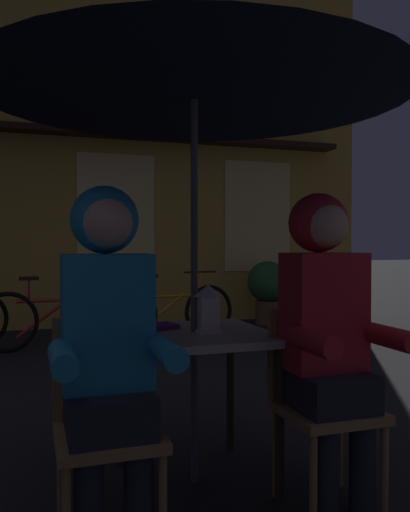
{
  "coord_description": "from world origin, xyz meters",
  "views": [
    {
      "loc": [
        -0.77,
        -2.46,
        1.17
      ],
      "look_at": [
        0.0,
        -0.17,
        1.11
      ],
      "focal_mm": 37.11,
      "sensor_mm": 36.0,
      "label": 1
    }
  ],
  "objects_px": {
    "lantern": "(208,308)",
    "book": "(156,327)",
    "patio_umbrella": "(194,60)",
    "person_right_hooded": "(327,317)",
    "bicycle_third": "(56,318)",
    "potted_plant": "(268,287)",
    "cafe_table": "(194,352)",
    "chair_left": "(106,416)",
    "person_left_hooded": "(108,328)",
    "chair_right": "(320,394)",
    "bicycle_fourth": "(171,312)"
  },
  "relations": [
    {
      "from": "lantern",
      "to": "book",
      "type": "xyz_separation_m",
      "value": [
        -0.21,
        0.18,
        -0.11
      ]
    },
    {
      "from": "patio_umbrella",
      "to": "book",
      "type": "height_order",
      "value": "patio_umbrella"
    },
    {
      "from": "lantern",
      "to": "person_right_hooded",
      "type": "height_order",
      "value": "person_right_hooded"
    },
    {
      "from": "patio_umbrella",
      "to": "book",
      "type": "xyz_separation_m",
      "value": [
        -0.16,
        0.13,
        -1.31
      ]
    },
    {
      "from": "bicycle_third",
      "to": "potted_plant",
      "type": "distance_m",
      "value": 3.19
    },
    {
      "from": "patio_umbrella",
      "to": "cafe_table",
      "type": "bearing_deg",
      "value": 0.0
    },
    {
      "from": "chair_left",
      "to": "book",
      "type": "distance_m",
      "value": 0.65
    },
    {
      "from": "bicycle_third",
      "to": "person_left_hooded",
      "type": "bearing_deg",
      "value": -89.87
    },
    {
      "from": "lantern",
      "to": "chair_right",
      "type": "height_order",
      "value": "lantern"
    },
    {
      "from": "cafe_table",
      "to": "potted_plant",
      "type": "distance_m",
      "value": 5.24
    },
    {
      "from": "cafe_table",
      "to": "person_right_hooded",
      "type": "distance_m",
      "value": 0.67
    },
    {
      "from": "chair_left",
      "to": "person_right_hooded",
      "type": "distance_m",
      "value": 1.03
    },
    {
      "from": "chair_right",
      "to": "book",
      "type": "bearing_deg",
      "value": 141.78
    },
    {
      "from": "cafe_table",
      "to": "patio_umbrella",
      "type": "height_order",
      "value": "patio_umbrella"
    },
    {
      "from": "lantern",
      "to": "book",
      "type": "distance_m",
      "value": 0.3
    },
    {
      "from": "bicycle_fourth",
      "to": "patio_umbrella",
      "type": "bearing_deg",
      "value": -103.02
    },
    {
      "from": "bicycle_fourth",
      "to": "potted_plant",
      "type": "xyz_separation_m",
      "value": [
        1.7,
        0.9,
        0.2
      ]
    },
    {
      "from": "cafe_table",
      "to": "patio_umbrella",
      "type": "bearing_deg",
      "value": 0.0
    },
    {
      "from": "chair_right",
      "to": "book",
      "type": "distance_m",
      "value": 0.86
    },
    {
      "from": "lantern",
      "to": "bicycle_fourth",
      "type": "xyz_separation_m",
      "value": [
        0.8,
        3.72,
        -0.51
      ]
    },
    {
      "from": "person_left_hooded",
      "to": "bicycle_third",
      "type": "distance_m",
      "value": 4.08
    },
    {
      "from": "bicycle_fourth",
      "to": "book",
      "type": "height_order",
      "value": "bicycle_fourth"
    },
    {
      "from": "chair_left",
      "to": "potted_plant",
      "type": "height_order",
      "value": "potted_plant"
    },
    {
      "from": "chair_left",
      "to": "book",
      "type": "bearing_deg",
      "value": 57.55
    },
    {
      "from": "book",
      "to": "potted_plant",
      "type": "relative_size",
      "value": 0.22
    },
    {
      "from": "book",
      "to": "person_left_hooded",
      "type": "bearing_deg",
      "value": -136.15
    },
    {
      "from": "bicycle_fourth",
      "to": "potted_plant",
      "type": "bearing_deg",
      "value": 27.86
    },
    {
      "from": "lantern",
      "to": "chair_right",
      "type": "bearing_deg",
      "value": -37.01
    },
    {
      "from": "person_left_hooded",
      "to": "potted_plant",
      "type": "bearing_deg",
      "value": 58.8
    },
    {
      "from": "person_left_hooded",
      "to": "person_right_hooded",
      "type": "bearing_deg",
      "value": 0.0
    },
    {
      "from": "patio_umbrella",
      "to": "person_left_hooded",
      "type": "bearing_deg",
      "value": -138.43
    },
    {
      "from": "patio_umbrella",
      "to": "person_left_hooded",
      "type": "distance_m",
      "value": 1.37
    },
    {
      "from": "cafe_table",
      "to": "book",
      "type": "height_order",
      "value": "book"
    },
    {
      "from": "bicycle_third",
      "to": "patio_umbrella",
      "type": "bearing_deg",
      "value": -82.31
    },
    {
      "from": "chair_left",
      "to": "bicycle_third",
      "type": "height_order",
      "value": "chair_left"
    },
    {
      "from": "patio_umbrella",
      "to": "bicycle_fourth",
      "type": "bearing_deg",
      "value": 76.98
    },
    {
      "from": "potted_plant",
      "to": "bicycle_fourth",
      "type": "bearing_deg",
      "value": -152.14
    },
    {
      "from": "lantern",
      "to": "potted_plant",
      "type": "distance_m",
      "value": 5.26
    },
    {
      "from": "bicycle_third",
      "to": "book",
      "type": "height_order",
      "value": "bicycle_third"
    },
    {
      "from": "cafe_table",
      "to": "person_left_hooded",
      "type": "xyz_separation_m",
      "value": [
        -0.48,
        -0.43,
        0.21
      ]
    },
    {
      "from": "chair_left",
      "to": "person_left_hooded",
      "type": "xyz_separation_m",
      "value": [
        -0.0,
        -0.06,
        0.36
      ]
    },
    {
      "from": "lantern",
      "to": "person_left_hooded",
      "type": "distance_m",
      "value": 0.65
    },
    {
      "from": "chair_right",
      "to": "person_right_hooded",
      "type": "relative_size",
      "value": 0.62
    },
    {
      "from": "patio_umbrella",
      "to": "chair_right",
      "type": "xyz_separation_m",
      "value": [
        0.48,
        -0.37,
        -1.57
      ]
    },
    {
      "from": "bicycle_third",
      "to": "bicycle_fourth",
      "type": "height_order",
      "value": "same"
    },
    {
      "from": "person_right_hooded",
      "to": "potted_plant",
      "type": "xyz_separation_m",
      "value": [
        2.07,
        5.0,
        -0.3
      ]
    },
    {
      "from": "lantern",
      "to": "bicycle_fourth",
      "type": "relative_size",
      "value": 0.14
    },
    {
      "from": "lantern",
      "to": "cafe_table",
      "type": "bearing_deg",
      "value": 138.53
    },
    {
      "from": "chair_left",
      "to": "person_right_hooded",
      "type": "bearing_deg",
      "value": -3.39
    },
    {
      "from": "chair_right",
      "to": "person_left_hooded",
      "type": "relative_size",
      "value": 0.62
    }
  ]
}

